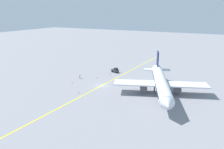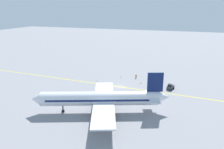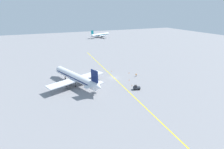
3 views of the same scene
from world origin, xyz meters
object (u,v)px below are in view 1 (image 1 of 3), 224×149
object	(u,v)px
airplane_at_gate	(161,82)
ground_crew_worker	(80,76)
baggage_tug_dark	(115,70)
traffic_cone_mid_apron	(79,92)
traffic_cone_far_edge	(110,74)
traffic_cone_near_nose	(72,83)
traffic_cone_by_wingtip	(97,78)

from	to	relation	value
airplane_at_gate	ground_crew_worker	distance (m)	31.03
baggage_tug_dark	traffic_cone_mid_apron	xyz separation A→B (m)	(-0.70, 26.14, -0.63)
ground_crew_worker	traffic_cone_far_edge	distance (m)	12.24
traffic_cone_far_edge	traffic_cone_near_nose	bearing A→B (deg)	66.08
baggage_tug_dark	traffic_cone_by_wingtip	distance (m)	10.74
traffic_cone_by_wingtip	traffic_cone_far_edge	xyz separation A→B (m)	(-2.05, -6.31, 0.00)
baggage_tug_dark	traffic_cone_far_edge	xyz separation A→B (m)	(0.12, 4.19, -0.63)
traffic_cone_far_edge	traffic_cone_mid_apron	bearing A→B (deg)	92.16
traffic_cone_near_nose	traffic_cone_by_wingtip	bearing A→B (deg)	-117.77
traffic_cone_by_wingtip	traffic_cone_far_edge	distance (m)	6.64
ground_crew_worker	traffic_cone_by_wingtip	distance (m)	6.54
ground_crew_worker	traffic_cone_mid_apron	size ratio (longest dim) A/B	3.05
airplane_at_gate	baggage_tug_dark	size ratio (longest dim) A/B	10.30
airplane_at_gate	traffic_cone_near_nose	xyz separation A→B (m)	(29.91, 4.27, -3.43)
traffic_cone_by_wingtip	traffic_cone_far_edge	bearing A→B (deg)	-107.99
baggage_tug_dark	traffic_cone_mid_apron	world-z (taller)	baggage_tug_dark
baggage_tug_dark	traffic_cone_near_nose	size ratio (longest dim) A/B	6.04
traffic_cone_far_edge	baggage_tug_dark	bearing A→B (deg)	-91.69
traffic_cone_near_nose	ground_crew_worker	bearing A→B (deg)	-80.80
airplane_at_gate	traffic_cone_near_nose	bearing A→B (deg)	8.13
baggage_tug_dark	traffic_cone_mid_apron	distance (m)	26.16
traffic_cone_near_nose	airplane_at_gate	bearing A→B (deg)	-171.87
traffic_cone_mid_apron	traffic_cone_near_nose	bearing A→B (deg)	-40.92
traffic_cone_mid_apron	traffic_cone_by_wingtip	bearing A→B (deg)	-79.57
airplane_at_gate	traffic_cone_by_wingtip	world-z (taller)	airplane_at_gate
baggage_tug_dark	ground_crew_worker	size ratio (longest dim) A/B	1.98
traffic_cone_near_nose	traffic_cone_far_edge	bearing A→B (deg)	-113.92
traffic_cone_far_edge	ground_crew_worker	bearing A→B (deg)	50.60
airplane_at_gate	baggage_tug_dark	world-z (taller)	airplane_at_gate
traffic_cone_near_nose	traffic_cone_by_wingtip	xyz separation A→B (m)	(-4.75, -9.02, 0.00)
traffic_cone_mid_apron	traffic_cone_by_wingtip	size ratio (longest dim) A/B	1.00
traffic_cone_near_nose	traffic_cone_far_edge	world-z (taller)	same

